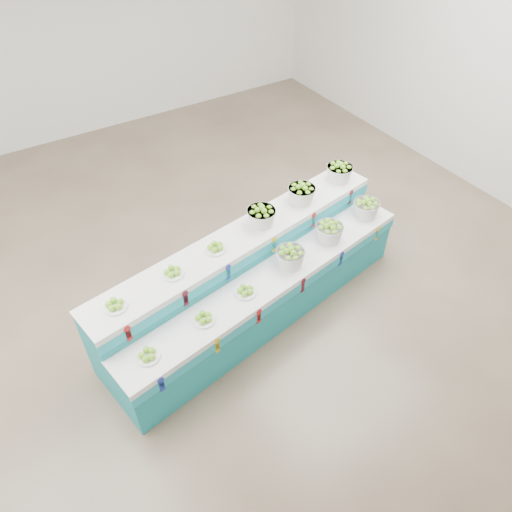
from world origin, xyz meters
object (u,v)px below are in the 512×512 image
at_px(basket_lower_left, 290,257).
at_px(plate_upper_mid, 172,272).
at_px(basket_upper_right, 339,172).
at_px(display_stand, 256,279).

relative_size(basket_lower_left, plate_upper_mid, 1.44).
xyz_separation_m(basket_lower_left, plate_upper_mid, (-1.30, 0.27, 0.23)).
relative_size(plate_upper_mid, basket_upper_right, 0.69).
bearing_deg(basket_lower_left, display_stand, 151.03).
distance_m(basket_lower_left, plate_upper_mid, 1.35).
bearing_deg(basket_lower_left, basket_upper_right, 29.53).
height_order(plate_upper_mid, basket_upper_right, basket_upper_right).
bearing_deg(plate_upper_mid, basket_lower_left, -11.65).
bearing_deg(basket_upper_right, plate_upper_mid, -170.17).
relative_size(basket_lower_left, basket_upper_right, 1.00).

